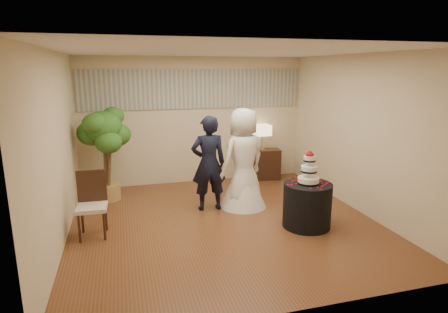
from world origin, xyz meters
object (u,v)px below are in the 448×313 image
object	(u,v)px
bride	(243,158)
wedding_cake	(309,167)
cake_table	(307,205)
table_lamp	(262,137)
ficus_tree	(105,154)
groom	(209,163)
side_chair	(92,205)
console	(261,164)

from	to	relation	value
bride	wedding_cake	world-z (taller)	bride
cake_table	table_lamp	xyz separation A→B (m)	(0.26, 2.75, 0.63)
ficus_tree	groom	bearing A→B (deg)	-29.64
wedding_cake	table_lamp	bearing A→B (deg)	84.55
wedding_cake	side_chair	distance (m)	3.44
wedding_cake	ficus_tree	bearing A→B (deg)	145.08
groom	ficus_tree	distance (m)	2.09
cake_table	wedding_cake	xyz separation A→B (m)	(0.00, 0.00, 0.64)
console	bride	bearing A→B (deg)	-112.85
groom	console	world-z (taller)	groom
bride	console	distance (m)	1.95
cake_table	wedding_cake	size ratio (longest dim) A/B	1.44
cake_table	ficus_tree	bearing A→B (deg)	145.08
cake_table	table_lamp	world-z (taller)	table_lamp
ficus_tree	side_chair	size ratio (longest dim) A/B	1.84
ficus_tree	side_chair	bearing A→B (deg)	-95.83
side_chair	console	bearing A→B (deg)	33.77
table_lamp	side_chair	size ratio (longest dim) A/B	0.57
groom	ficus_tree	bearing A→B (deg)	-29.20
cake_table	ficus_tree	world-z (taller)	ficus_tree
cake_table	console	xyz separation A→B (m)	(0.26, 2.75, -0.01)
side_chair	wedding_cake	bearing A→B (deg)	-6.74
cake_table	groom	bearing A→B (deg)	138.99
table_lamp	ficus_tree	world-z (taller)	ficus_tree
groom	table_lamp	distance (m)	2.26
console	side_chair	bearing A→B (deg)	-139.71
groom	wedding_cake	bearing A→B (deg)	139.43
console	table_lamp	bearing A→B (deg)	0.00
bride	groom	bearing A→B (deg)	-23.43
bride	table_lamp	bearing A→B (deg)	-142.60
ficus_tree	wedding_cake	bearing A→B (deg)	-34.92
bride	cake_table	world-z (taller)	bride
table_lamp	side_chair	bearing A→B (deg)	-148.47
cake_table	bride	bearing A→B (deg)	121.65
bride	ficus_tree	distance (m)	2.69
ficus_tree	side_chair	distance (m)	1.75
groom	bride	distance (m)	0.66
bride	table_lamp	distance (m)	1.87
bride	console	bearing A→B (deg)	-142.60
cake_table	wedding_cake	distance (m)	0.64
groom	console	bearing A→B (deg)	-135.79
wedding_cake	console	bearing A→B (deg)	84.55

